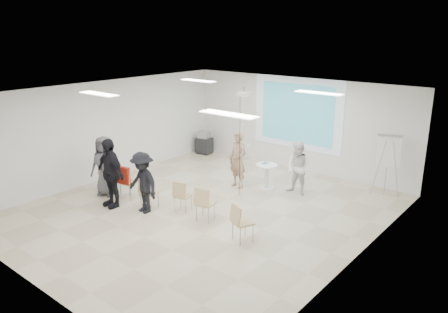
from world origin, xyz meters
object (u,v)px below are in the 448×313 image
Objects in this scene: chair_center at (181,194)px; audience_outer at (105,162)px; audience_left at (110,168)px; chair_left_mid at (127,180)px; chair_left_inner at (147,191)px; player_right at (299,166)px; flipchart_easel at (389,151)px; pedestal_table at (266,175)px; laptop at (150,192)px; chair_right_far at (240,220)px; audience_mid at (143,179)px; av_cart at (204,143)px; chair_right_inner at (204,202)px; player_left at (238,156)px; chair_far_left at (107,174)px.

chair_center is 2.56m from audience_outer.
audience_left is at bearing -52.72° from audience_outer.
chair_left_mid reaches higher than chair_left_inner.
flipchart_easel reaches higher than player_right.
audience_outer is (-3.22, -3.18, 0.51)m from pedestal_table.
chair_right_far is at bearing 173.58° from laptop.
chair_left_mid is 0.52× the size of audience_mid.
laptop is 0.36× the size of av_cart.
chair_right_far is at bearing -50.81° from av_cart.
chair_right_far is (1.37, -3.04, 0.08)m from pedestal_table.
chair_left_mid is at bearing 166.47° from chair_left_inner.
av_cart is at bearing -70.13° from laptop.
chair_right_inner is 5.93m from av_cart.
pedestal_table is 2.77m from chair_right_inner.
player_left reaches higher than audience_outer.
audience_left reaches higher than pedestal_table.
player_left is 1.05× the size of audience_mid.
player_right is (0.89, 0.25, 0.41)m from pedestal_table.
chair_left_mid is 0.53× the size of flipchart_easel.
chair_right_inner is at bearing -88.29° from pedestal_table.
player_left reaches higher than chair_right_inner.
pedestal_table is 3.50m from chair_left_inner.
chair_right_far is (3.84, -0.01, -0.04)m from chair_left_mid.
player_left is at bearing -152.19° from pedestal_table.
audience_outer reaches higher than flipchart_easel.
player_left is 4.12m from flipchart_easel.
pedestal_table is 0.43× the size of audience_mid.
chair_left_inner is 2.73× the size of laptop.
laptop is (0.93, -0.02, -0.10)m from chair_left_mid.
chair_left_mid is (-3.36, -3.28, -0.29)m from player_right.
chair_far_left is 0.80m from chair_left_mid.
player_right is 0.89× the size of audience_outer.
chair_left_inner is at bearing 5.53° from chair_far_left.
audience_mid is (-0.73, -2.94, -0.05)m from player_left.
chair_right_inner reaches higher than av_cart.
chair_left_inner is 6.53m from flipchart_easel.
pedestal_table is at bearing 60.34° from audience_left.
laptop is at bearing -172.43° from chair_center.
flipchart_easel is at bearing 45.20° from chair_far_left.
chair_far_left is 1.73m from laptop.
player_right is 2.03× the size of chair_left_inner.
audience_left reaches higher than chair_right_far.
chair_right_far is 4.61m from audience_outer.
player_right reaches higher than chair_far_left.
chair_right_inner reaches higher than pedestal_table.
chair_center is at bearing -167.41° from chair_right_far.
audience_outer is at bearing 173.06° from chair_right_inner.
laptop is at bearing -11.02° from chair_left_mid.
chair_center is 0.39× the size of audience_left.
av_cart is (-3.14, 4.34, -0.10)m from chair_center.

